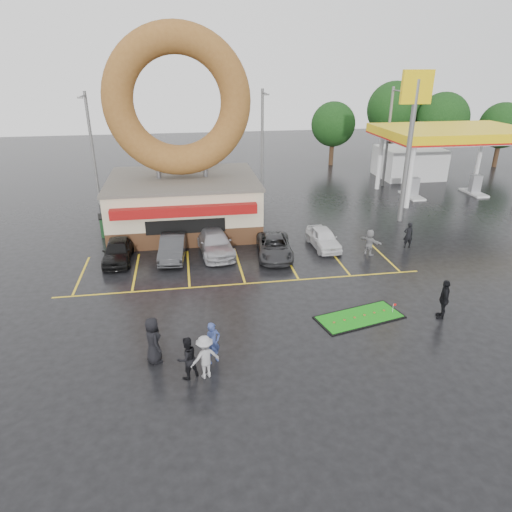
{
  "coord_description": "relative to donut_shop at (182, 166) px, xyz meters",
  "views": [
    {
      "loc": [
        -2.97,
        -18.55,
        11.21
      ],
      "look_at": [
        0.38,
        2.03,
        2.2
      ],
      "focal_mm": 32.0,
      "sensor_mm": 36.0,
      "label": 1
    }
  ],
  "objects": [
    {
      "name": "ground",
      "position": [
        3.0,
        -12.97,
        -4.46
      ],
      "size": [
        120.0,
        120.0,
        0.0
      ],
      "primitive_type": "plane",
      "color": "black",
      "rests_on": "ground"
    },
    {
      "name": "donut_shop",
      "position": [
        0.0,
        0.0,
        0.0
      ],
      "size": [
        10.2,
        8.7,
        13.5
      ],
      "color": "#472B19",
      "rests_on": "ground"
    },
    {
      "name": "gas_station",
      "position": [
        23.0,
        7.97,
        -0.77
      ],
      "size": [
        12.3,
        13.65,
        5.9
      ],
      "color": "silver",
      "rests_on": "ground"
    },
    {
      "name": "shell_sign",
      "position": [
        16.0,
        -0.97,
        2.91
      ],
      "size": [
        2.2,
        0.36,
        10.6
      ],
      "color": "slate",
      "rests_on": "ground"
    },
    {
      "name": "streetlight_left",
      "position": [
        -7.0,
        6.95,
        0.32
      ],
      "size": [
        0.4,
        2.21,
        9.0
      ],
      "color": "slate",
      "rests_on": "ground"
    },
    {
      "name": "streetlight_mid",
      "position": [
        7.0,
        7.95,
        0.32
      ],
      "size": [
        0.4,
        2.21,
        9.0
      ],
      "color": "slate",
      "rests_on": "ground"
    },
    {
      "name": "streetlight_right",
      "position": [
        19.0,
        8.95,
        0.32
      ],
      "size": [
        0.4,
        2.21,
        9.0
      ],
      "color": "slate",
      "rests_on": "ground"
    },
    {
      "name": "tree_far_a",
      "position": [
        29.0,
        17.03,
        0.72
      ],
      "size": [
        5.6,
        5.6,
        8.0
      ],
      "color": "#332114",
      "rests_on": "ground"
    },
    {
      "name": "tree_far_b",
      "position": [
        35.0,
        15.03,
        0.07
      ],
      "size": [
        4.9,
        4.9,
        7.0
      ],
      "color": "#332114",
      "rests_on": "ground"
    },
    {
      "name": "tree_far_c",
      "position": [
        25.0,
        21.03,
        1.37
      ],
      "size": [
        6.3,
        6.3,
        9.0
      ],
      "color": "#332114",
      "rests_on": "ground"
    },
    {
      "name": "tree_far_d",
      "position": [
        17.0,
        19.03,
        0.07
      ],
      "size": [
        4.9,
        4.9,
        7.0
      ],
      "color": "#332114",
      "rests_on": "ground"
    },
    {
      "name": "car_black",
      "position": [
        -4.12,
        -5.31,
        -3.79
      ],
      "size": [
        1.63,
        3.99,
        1.36
      ],
      "primitive_type": "imported",
      "rotation": [
        0.0,
        0.0,
        -0.01
      ],
      "color": "black",
      "rests_on": "ground"
    },
    {
      "name": "car_dgrey",
      "position": [
        -0.86,
        -5.32,
        -3.77
      ],
      "size": [
        1.83,
        4.3,
        1.38
      ],
      "primitive_type": "imported",
      "rotation": [
        0.0,
        0.0,
        -0.09
      ],
      "color": "#2D2D2F",
      "rests_on": "ground"
    },
    {
      "name": "car_silver",
      "position": [
        1.74,
        -4.97,
        -3.77
      ],
      "size": [
        2.43,
        4.94,
        1.38
      ],
      "primitive_type": "imported",
      "rotation": [
        0.0,
        0.0,
        0.11
      ],
      "color": "#A4A4A9",
      "rests_on": "ground"
    },
    {
      "name": "car_grey",
      "position": [
        5.31,
        -6.07,
        -3.85
      ],
      "size": [
        2.5,
        4.6,
        1.22
      ],
      "primitive_type": "imported",
      "rotation": [
        0.0,
        0.0,
        -0.11
      ],
      "color": "#2E2E30",
      "rests_on": "ground"
    },
    {
      "name": "car_white",
      "position": [
        8.71,
        -5.19,
        -3.83
      ],
      "size": [
        1.67,
        3.81,
        1.28
      ],
      "primitive_type": "imported",
      "rotation": [
        0.0,
        0.0,
        0.04
      ],
      "color": "silver",
      "rests_on": "ground"
    },
    {
      "name": "person_blue",
      "position": [
        0.79,
        -16.23,
        -3.58
      ],
      "size": [
        0.77,
        0.68,
        1.76
      ],
      "primitive_type": "imported",
      "rotation": [
        0.0,
        0.0,
        0.5
      ],
      "color": "navy",
      "rests_on": "ground"
    },
    {
      "name": "person_blackjkt",
      "position": [
        -0.25,
        -17.06,
        -3.6
      ],
      "size": [
        1.06,
        0.99,
        1.73
      ],
      "primitive_type": "imported",
      "rotation": [
        0.0,
        0.0,
        3.67
      ],
      "color": "black",
      "rests_on": "ground"
    },
    {
      "name": "person_hoodie",
      "position": [
        0.42,
        -17.13,
        -3.57
      ],
      "size": [
        1.3,
        1.0,
        1.78
      ],
      "primitive_type": "imported",
      "rotation": [
        0.0,
        0.0,
        3.47
      ],
      "color": "gray",
      "rests_on": "ground"
    },
    {
      "name": "person_bystander",
      "position": [
        -1.56,
        -15.83,
        -3.48
      ],
      "size": [
        0.93,
        1.12,
        1.97
      ],
      "primitive_type": "imported",
      "rotation": [
        0.0,
        0.0,
        1.94
      ],
      "color": "black",
      "rests_on": "ground"
    },
    {
      "name": "person_cameraman",
      "position": [
        11.66,
        -14.51,
        -3.5
      ],
      "size": [
        0.9,
        1.23,
        1.94
      ],
      "primitive_type": "imported",
      "rotation": [
        0.0,
        0.0,
        -2.0
      ],
      "color": "black",
      "rests_on": "ground"
    },
    {
      "name": "person_walker_near",
      "position": [
        11.16,
        -6.81,
        -3.64
      ],
      "size": [
        1.22,
        1.55,
        1.64
      ],
      "primitive_type": "imported",
      "rotation": [
        0.0,
        0.0,
        2.13
      ],
      "color": "gray",
      "rests_on": "ground"
    },
    {
      "name": "person_walker_far",
      "position": [
        14.07,
        -6.08,
        -3.61
      ],
      "size": [
        0.65,
        0.45,
        1.71
      ],
      "primitive_type": "imported",
      "rotation": [
        0.0,
        0.0,
        3.08
      ],
      "color": "black",
      "rests_on": "ground"
    },
    {
      "name": "dumpster",
      "position": [
        -4.93,
        -0.45,
        -3.81
      ],
      "size": [
        1.98,
        1.5,
        1.3
      ],
      "primitive_type": "cube",
      "rotation": [
        0.0,
        0.0,
        0.18
      ],
      "color": "#173D1F",
      "rests_on": "ground"
    },
    {
      "name": "putting_green",
      "position": [
        7.84,
        -13.95,
        -4.43
      ],
      "size": [
        4.43,
        2.71,
        0.52
      ],
      "color": "black",
      "rests_on": "ground"
    }
  ]
}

